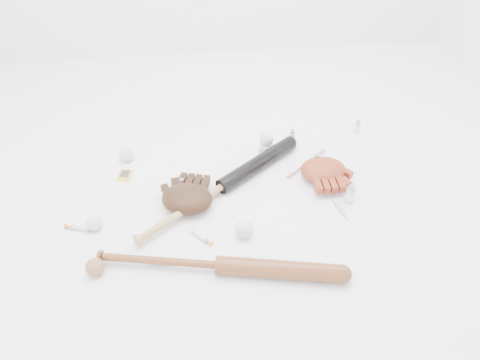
{
  "coord_description": "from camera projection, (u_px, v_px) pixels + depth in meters",
  "views": [
    {
      "loc": [
        -0.23,
        -1.47,
        1.34
      ],
      "look_at": [
        -0.04,
        0.07,
        0.06
      ],
      "focal_mm": 35.0,
      "sensor_mm": 36.0,
      "label": 1
    }
  ],
  "objects": [
    {
      "name": "vial_0",
      "position": [
        292.0,
        137.0,
        2.3
      ],
      "size": [
        0.03,
        0.03,
        0.08
      ],
      "primitive_type": "cylinder",
      "color": "silver",
      "rests_on": "ground"
    },
    {
      "name": "vial_1",
      "position": [
        357.0,
        127.0,
        2.38
      ],
      "size": [
        0.03,
        0.03,
        0.07
      ],
      "primitive_type": "cylinder",
      "color": "silver",
      "rests_on": "ground"
    },
    {
      "name": "syringe_2",
      "position": [
        296.0,
        171.0,
        2.14
      ],
      "size": [
        0.12,
        0.11,
        0.02
      ],
      "primitive_type": null,
      "rotation": [
        0.0,
        0.0,
        0.75
      ],
      "color": "#ADBCC6",
      "rests_on": "ground"
    },
    {
      "name": "syringe_3",
      "position": [
        342.0,
        210.0,
        1.94
      ],
      "size": [
        0.06,
        0.16,
        0.02
      ],
      "primitive_type": null,
      "rotation": [
        0.0,
        0.0,
        -1.37
      ],
      "color": "#ADBCC6",
      "rests_on": "ground"
    },
    {
      "name": "pedestal",
      "position": [
        266.0,
        147.0,
        2.26
      ],
      "size": [
        0.08,
        0.08,
        0.04
      ],
      "primitive_type": "cube",
      "rotation": [
        0.0,
        0.0,
        -0.18
      ],
      "color": "white",
      "rests_on": "ground"
    },
    {
      "name": "syringe_0",
      "position": [
        81.0,
        228.0,
        1.86
      ],
      "size": [
        0.15,
        0.07,
        0.02
      ],
      "primitive_type": null,
      "rotation": [
        0.0,
        0.0,
        -0.31
      ],
      "color": "#ADBCC6",
      "rests_on": "ground"
    },
    {
      "name": "baseball_upper",
      "position": [
        126.0,
        154.0,
        2.2
      ],
      "size": [
        0.07,
        0.07,
        0.07
      ],
      "primitive_type": "sphere",
      "color": "beige",
      "rests_on": "ground"
    },
    {
      "name": "baseball_on_pedestal",
      "position": [
        266.0,
        138.0,
        2.23
      ],
      "size": [
        0.07,
        0.07,
        0.07
      ],
      "primitive_type": "sphere",
      "color": "beige",
      "rests_on": "pedestal"
    },
    {
      "name": "syringe_4",
      "position": [
        318.0,
        154.0,
        2.24
      ],
      "size": [
        0.12,
        0.1,
        0.02
      ],
      "primitive_type": null,
      "rotation": [
        0.0,
        0.0,
        3.82
      ],
      "color": "#ADBCC6",
      "rests_on": "ground"
    },
    {
      "name": "vial_4",
      "position": [
        182.0,
        185.0,
        2.03
      ],
      "size": [
        0.02,
        0.02,
        0.06
      ],
      "primitive_type": "cylinder",
      "color": "silver",
      "rests_on": "ground"
    },
    {
      "name": "vial_3",
      "position": [
        350.0,
        194.0,
        1.96
      ],
      "size": [
        0.04,
        0.04,
        0.09
      ],
      "primitive_type": "cylinder",
      "color": "silver",
      "rests_on": "ground"
    },
    {
      "name": "baseball_left",
      "position": [
        94.0,
        223.0,
        1.85
      ],
      "size": [
        0.06,
        0.06,
        0.06
      ],
      "primitive_type": "sphere",
      "color": "beige",
      "rests_on": "ground"
    },
    {
      "name": "glove_tan",
      "position": [
        323.0,
        170.0,
        2.09
      ],
      "size": [
        0.25,
        0.25,
        0.09
      ],
      "primitive_type": null,
      "rotation": [
        0.0,
        0.0,
        3.13
      ],
      "color": "maroon",
      "rests_on": "ground"
    },
    {
      "name": "glove_dark",
      "position": [
        187.0,
        199.0,
        1.94
      ],
      "size": [
        0.32,
        0.32,
        0.09
      ],
      "primitive_type": null,
      "rotation": [
        0.0,
        0.0,
        -0.29
      ],
      "color": "black",
      "rests_on": "ground"
    },
    {
      "name": "baseball_mid",
      "position": [
        244.0,
        229.0,
        1.82
      ],
      "size": [
        0.07,
        0.07,
        0.07
      ],
      "primitive_type": "sphere",
      "color": "beige",
      "rests_on": "ground"
    },
    {
      "name": "bat_dark",
      "position": [
        223.0,
        186.0,
        2.02
      ],
      "size": [
        0.79,
        0.65,
        0.07
      ],
      "primitive_type": null,
      "rotation": [
        0.0,
        0.0,
        0.67
      ],
      "color": "black",
      "rests_on": "ground"
    },
    {
      "name": "syringe_5",
      "position": [
        161.0,
        262.0,
        1.72
      ],
      "size": [
        0.13,
        0.05,
        0.02
      ],
      "primitive_type": null,
      "rotation": [
        0.0,
        0.0,
        -0.25
      ],
      "color": "#ADBCC6",
      "rests_on": "ground"
    },
    {
      "name": "vial_2",
      "position": [
        316.0,
        162.0,
        2.14
      ],
      "size": [
        0.03,
        0.03,
        0.08
      ],
      "primitive_type": "cylinder",
      "color": "silver",
      "rests_on": "ground"
    },
    {
      "name": "bat_wood",
      "position": [
        218.0,
        265.0,
        1.68
      ],
      "size": [
        0.93,
        0.27,
        0.07
      ],
      "primitive_type": null,
      "rotation": [
        0.0,
        0.0,
        -0.21
      ],
      "color": "brown",
      "rests_on": "ground"
    },
    {
      "name": "trading_card",
      "position": [
        125.0,
        175.0,
        2.13
      ],
      "size": [
        0.08,
        0.09,
        0.0
      ],
      "primitive_type": "cube",
      "rotation": [
        0.0,
        0.0,
        -0.27
      ],
      "color": "gold",
      "rests_on": "ground"
    },
    {
      "name": "baseball_aged",
      "position": [
        95.0,
        267.0,
        1.67
      ],
      "size": [
        0.07,
        0.07,
        0.07
      ],
      "primitive_type": "sphere",
      "color": "#8D6343",
      "rests_on": "ground"
    },
    {
      "name": "syringe_1",
      "position": [
        200.0,
        237.0,
        1.82
      ],
      "size": [
        0.11,
        0.12,
        0.02
      ],
      "primitive_type": null,
      "rotation": [
        0.0,
        0.0,
        2.33
      ],
      "color": "#ADBCC6",
      "rests_on": "ground"
    }
  ]
}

